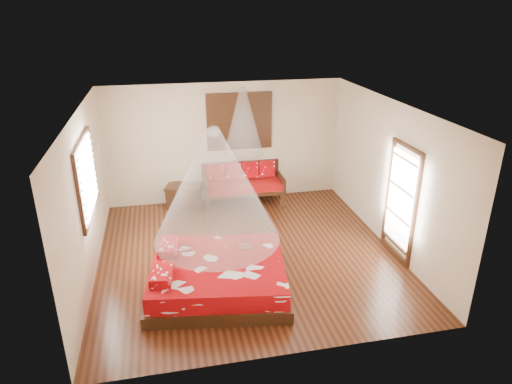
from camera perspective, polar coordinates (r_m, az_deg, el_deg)
The scene contains 10 objects.
room at distance 8.14m, azimuth -1.15°, elevation 0.80°, with size 5.54×5.54×2.84m.
bed at distance 7.68m, azimuth -4.85°, elevation -10.36°, with size 2.51×2.33×0.65m.
daybed at distance 10.70m, azimuth -1.67°, elevation 1.21°, with size 1.85×0.82×0.96m.
storage_chest at distance 10.72m, azimuth -8.96°, elevation -0.49°, with size 0.91×0.77×0.53m.
shutter_panel at distance 10.60m, azimuth -2.08°, elevation 8.81°, with size 1.52×0.06×1.32m.
window_left at distance 8.20m, azimuth -20.38°, elevation 1.75°, with size 0.10×1.74×1.34m.
glazed_door at distance 8.65m, azimuth 17.62°, elevation -1.33°, with size 0.08×1.02×2.16m.
wine_tray at distance 7.93m, azimuth -1.40°, elevation -6.62°, with size 0.23×0.23×0.19m.
mosquito_net_main at distance 6.95m, azimuth -5.10°, elevation 0.78°, with size 1.99×1.99×1.80m, color white.
mosquito_net_daybed at distance 10.13m, azimuth -1.62°, elevation 8.74°, with size 0.90×0.90×1.50m, color white.
Camera 1 is at (-1.41, -7.43, 4.42)m, focal length 32.00 mm.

